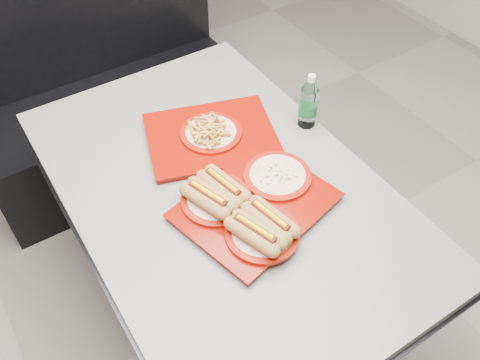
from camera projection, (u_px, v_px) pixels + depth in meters
ground at (226, 303)px, 2.16m from camera, size 6.00×6.00×0.00m
diner_table at (223, 217)px, 1.73m from camera, size 0.92×1.42×0.75m
booth_bench at (108, 94)px, 2.49m from camera, size 1.30×0.57×1.35m
tray_near at (251, 204)px, 1.51m from camera, size 0.51×0.44×0.10m
tray_far at (211, 134)px, 1.74m from camera, size 0.52×0.46×0.09m
water_bottle at (308, 104)px, 1.75m from camera, size 0.07×0.07×0.21m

